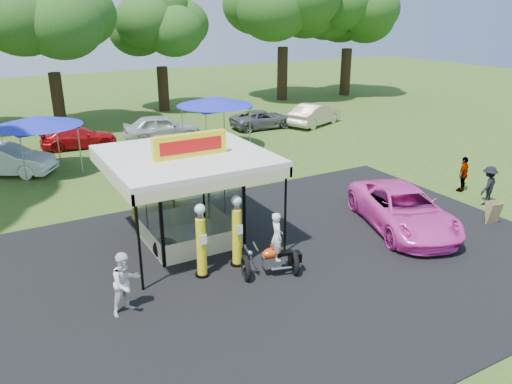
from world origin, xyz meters
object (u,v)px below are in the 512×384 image
bg_car_b (79,137)px  tent_west (38,121)px  bg_car_c (162,127)px  a_frame_sign (493,213)px  bg_car_a (6,160)px  tent_east (215,101)px  pink_sedan (403,209)px  spectator_east_a (488,185)px  spectator_west (126,283)px  gas_pump_right (237,233)px  motorcycle (274,251)px  spectator_east_b (463,174)px  gas_station_kiosk (187,196)px  kiosk_car (168,209)px  bg_car_d (263,119)px  bg_car_e (315,114)px  gas_pump_left (201,243)px

bg_car_b → tent_west: (-2.60, -4.45, 2.10)m
bg_car_c → a_frame_sign: bearing=-151.8°
bg_car_a → tent_west: bearing=-79.9°
bg_car_b → tent_east: bearing=-115.0°
pink_sedan → spectator_east_a: spectator_east_a is taller
spectator_west → gas_pump_right: bearing=-5.6°
pink_sedan → tent_west: tent_west is taller
spectator_west → spectator_east_a: (16.07, 0.54, -0.06)m
motorcycle → spectator_east_b: motorcycle is taller
gas_station_kiosk → kiosk_car: (-0.00, 2.21, -1.30)m
spectator_west → bg_car_a: size_ratio=0.38×
spectator_east_b → bg_car_a: 22.71m
spectator_west → tent_west: bearing=72.1°
bg_car_b → kiosk_car: bearing=-170.4°
spectator_west → bg_car_a: 15.55m
gas_station_kiosk → tent_west: 11.83m
bg_car_d → bg_car_e: bg_car_e is taller
gas_station_kiosk → gas_pump_right: size_ratio=2.16×
pink_sedan → bg_car_c: 18.33m
pink_sedan → tent_east: size_ratio=1.25×
pink_sedan → spectator_east_a: 5.12m
kiosk_car → bg_car_e: bg_car_e is taller
gas_pump_left → bg_car_e: size_ratio=0.52×
bg_car_a → spectator_east_a: bearing=-96.9°
spectator_west → bg_car_d: 23.61m
motorcycle → bg_car_b: motorcycle is taller
a_frame_sign → bg_car_e: bg_car_e is taller
spectator_east_b → gas_pump_right: bearing=-14.6°
bg_car_e → gas_pump_right: bearing=115.0°
tent_east → gas_station_kiosk: bearing=-119.4°
gas_pump_left → pink_sedan: gas_pump_left is taller
bg_car_e → bg_car_c: bearing=61.2°
gas_pump_left → spectator_east_a: size_ratio=1.45×
gas_pump_left → bg_car_c: size_ratio=0.51×
motorcycle → spectator_east_a: motorcycle is taller
gas_station_kiosk → kiosk_car: size_ratio=1.92×
bg_car_b → gas_pump_right: bearing=-169.1°
bg_car_d → gas_pump_left: bearing=147.2°
spectator_west → bg_car_e: spectator_west is taller
tent_west → bg_car_e: bearing=7.5°
spectator_east_b → tent_east: (-6.84, 12.59, 2.07)m
kiosk_car → spectator_west: (-3.26, -5.65, 0.45)m
a_frame_sign → spectator_east_a: (1.69, 1.55, 0.40)m
gas_pump_right → motorcycle: (0.73, -1.18, -0.32)m
motorcycle → a_frame_sign: bearing=10.9°
tent_west → pink_sedan: bearing=-51.9°
kiosk_car → tent_west: size_ratio=0.65×
motorcycle → tent_west: 15.86m
spectator_east_b → bg_car_b: 22.08m
gas_station_kiosk → gas_pump_left: gas_station_kiosk is taller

